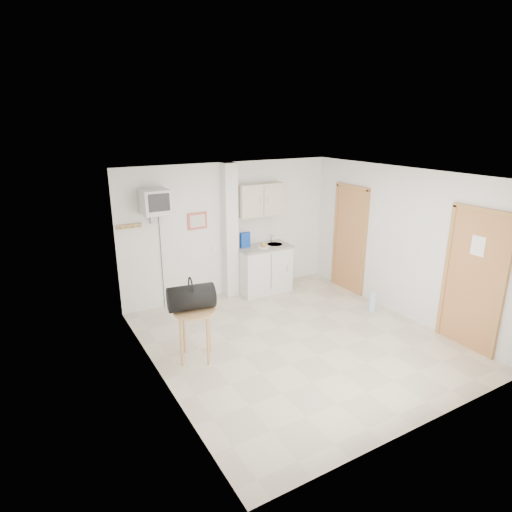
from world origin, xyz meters
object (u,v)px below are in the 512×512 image
crt_television (155,203)px  water_bottle (373,302)px  round_table (195,317)px  duffel_bag (191,297)px

crt_television → water_bottle: bearing=-29.1°
round_table → duffel_bag: duffel_bag is taller
round_table → duffel_bag: 0.29m
round_table → water_bottle: 3.33m
water_bottle → round_table: bearing=178.8°
round_table → water_bottle: bearing=-1.2°
crt_television → round_table: size_ratio=2.88×
crt_television → round_table: crt_television is taller
round_table → water_bottle: (3.30, -0.07, -0.47)m
crt_television → duffel_bag: size_ratio=3.19×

